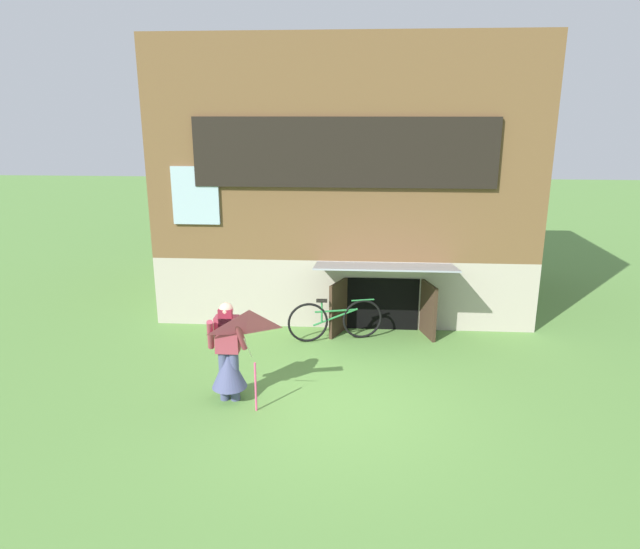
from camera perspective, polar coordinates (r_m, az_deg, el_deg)
name	(u,v)px	position (r m, az deg, el deg)	size (l,w,h in m)	color
ground_plane	(336,401)	(8.68, 1.57, -12.57)	(60.00, 60.00, 0.00)	#56843D
log_house	(347,176)	(13.07, 2.70, 9.90)	(7.52, 5.88, 5.53)	#ADA393
person	(228,360)	(8.54, -9.18, -8.48)	(0.60, 0.52, 1.53)	#474C75
kite	(250,336)	(7.78, -7.03, -6.12)	(0.93, 0.87, 1.53)	#E54C7F
bicycle_green	(335,320)	(10.67, 1.54, -4.59)	(1.76, 0.50, 0.82)	black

